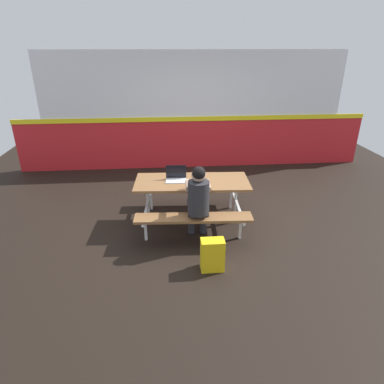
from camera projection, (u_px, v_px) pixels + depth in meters
ground_plane at (209, 222)px, 5.48m from camera, size 10.00×10.00×0.02m
accent_backdrop at (194, 114)px, 7.48m from camera, size 8.00×0.14×2.60m
picnic_table_main at (192, 191)px, 5.22m from camera, size 1.81×1.64×0.74m
student_nearer at (198, 198)px, 4.66m from camera, size 0.38×0.53×1.21m
laptop_silver at (176, 177)px, 5.16m from camera, size 0.33×0.24×0.22m
backpack_dark at (212, 255)px, 4.24m from camera, size 0.30×0.22×0.44m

